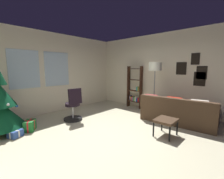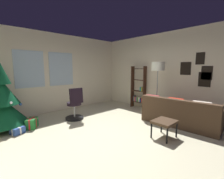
% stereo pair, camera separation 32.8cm
% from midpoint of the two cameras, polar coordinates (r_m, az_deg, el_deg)
% --- Properties ---
extents(ground_plane, '(5.41, 5.86, 0.10)m').
position_cam_midpoint_polar(ground_plane, '(3.82, 2.38, -17.51)').
color(ground_plane, beige).
extents(wall_back_with_windows, '(5.41, 0.12, 2.84)m').
position_cam_midpoint_polar(wall_back_with_windows, '(5.93, -18.66, 6.01)').
color(wall_back_with_windows, beige).
rests_on(wall_back_with_windows, ground_plane).
extents(wall_right_with_frames, '(0.12, 5.86, 2.84)m').
position_cam_midpoint_polar(wall_right_with_frames, '(5.74, 22.37, 5.72)').
color(wall_right_with_frames, beige).
rests_on(wall_right_with_frames, ground_plane).
extents(couch, '(1.59, 2.07, 0.79)m').
position_cam_midpoint_polar(couch, '(4.86, 27.54, -8.48)').
color(couch, '#422F20').
rests_on(couch, ground_plane).
extents(footstool, '(0.51, 0.44, 0.41)m').
position_cam_midpoint_polar(footstool, '(3.80, 21.65, -11.69)').
color(footstool, '#422F20').
rests_on(footstool, ground_plane).
extents(holiday_tree, '(1.18, 1.18, 2.35)m').
position_cam_midpoint_polar(holiday_tree, '(4.67, -34.91, -3.39)').
color(holiday_tree, '#4C331E').
rests_on(holiday_tree, ground_plane).
extents(gift_box_red, '(0.38, 0.37, 0.23)m').
position_cam_midpoint_polar(gift_box_red, '(5.24, -31.88, -9.68)').
color(gift_box_red, red).
rests_on(gift_box_red, ground_plane).
extents(gift_box_green, '(0.37, 0.40, 0.28)m').
position_cam_midpoint_polar(gift_box_green, '(4.59, -26.26, -11.42)').
color(gift_box_green, '#1E722D').
rests_on(gift_box_green, ground_plane).
extents(gift_box_blue, '(0.34, 0.32, 0.17)m').
position_cam_midpoint_polar(gift_box_blue, '(4.40, -30.36, -13.27)').
color(gift_box_blue, '#2D4C99').
rests_on(gift_box_blue, ground_plane).
extents(office_chair, '(0.56, 0.56, 1.01)m').
position_cam_midpoint_polar(office_chair, '(4.82, -11.99, -6.48)').
color(office_chair, black).
rests_on(office_chair, ground_plane).
extents(bookshelf, '(0.18, 0.64, 1.67)m').
position_cam_midpoint_polar(bookshelf, '(6.13, 11.55, -0.12)').
color(bookshelf, '#3A2216').
rests_on(bookshelf, ground_plane).
extents(floor_lamp, '(0.42, 0.42, 1.80)m').
position_cam_midpoint_polar(floor_lamp, '(5.21, 18.76, 7.23)').
color(floor_lamp, slate).
rests_on(floor_lamp, ground_plane).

